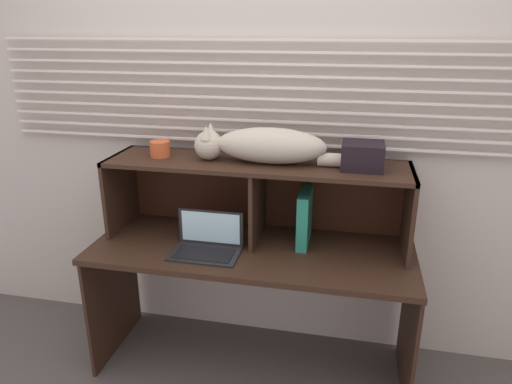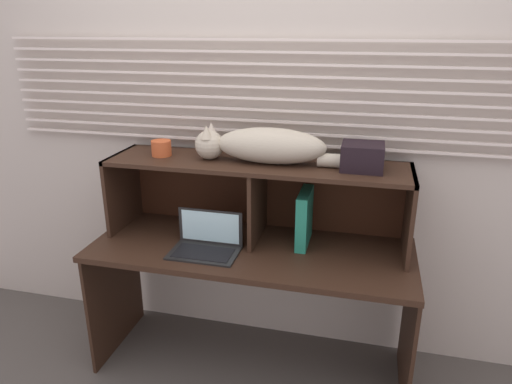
# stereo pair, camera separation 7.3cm
# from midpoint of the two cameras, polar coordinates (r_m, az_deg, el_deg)

# --- Properties ---
(back_panel_with_blinds) EXTENTS (4.40, 0.08, 2.50)m
(back_panel_with_blinds) POSITION_cam_midpoint_polar(r_m,az_deg,el_deg) (2.53, 2.14, 7.59)
(back_panel_with_blinds) COLOR #BEB3A7
(back_panel_with_blinds) RESTS_ON ground
(desk) EXTENTS (1.63, 0.62, 0.72)m
(desk) POSITION_cam_midpoint_polar(r_m,az_deg,el_deg) (2.45, 0.22, -9.46)
(desk) COLOR #311E14
(desk) RESTS_ON ground
(hutch_shelf_unit) EXTENTS (1.53, 0.38, 0.42)m
(hutch_shelf_unit) POSITION_cam_midpoint_polar(r_m,az_deg,el_deg) (2.40, 1.10, 1.21)
(hutch_shelf_unit) COLOR #311E14
(hutch_shelf_unit) RESTS_ON desk
(cat) EXTENTS (0.90, 0.19, 0.18)m
(cat) POSITION_cam_midpoint_polar(r_m,az_deg,el_deg) (2.30, 1.95, 5.62)
(cat) COLOR #B9AE98
(cat) RESTS_ON hutch_shelf_unit
(laptop) EXTENTS (0.34, 0.22, 0.19)m
(laptop) POSITION_cam_midpoint_polar(r_m,az_deg,el_deg) (2.35, -5.20, -6.28)
(laptop) COLOR black
(laptop) RESTS_ON desk
(binder_upright) EXTENTS (0.06, 0.25, 0.28)m
(binder_upright) POSITION_cam_midpoint_polar(r_m,az_deg,el_deg) (2.39, 6.80, -3.15)
(binder_upright) COLOR #228066
(binder_upright) RESTS_ON desk
(book_stack) EXTENTS (0.17, 0.20, 0.04)m
(book_stack) POSITION_cam_midpoint_polar(r_m,az_deg,el_deg) (2.54, -5.25, -4.65)
(book_stack) COLOR #486F44
(book_stack) RESTS_ON desk
(small_basket) EXTENTS (0.10, 0.10, 0.08)m
(small_basket) POSITION_cam_midpoint_polar(r_m,az_deg,el_deg) (2.48, -10.63, 5.28)
(small_basket) COLOR #C15129
(small_basket) RESTS_ON hutch_shelf_unit
(storage_box) EXTENTS (0.20, 0.18, 0.12)m
(storage_box) POSITION_cam_midpoint_polar(r_m,az_deg,el_deg) (2.26, 13.75, 4.20)
(storage_box) COLOR black
(storage_box) RESTS_ON hutch_shelf_unit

